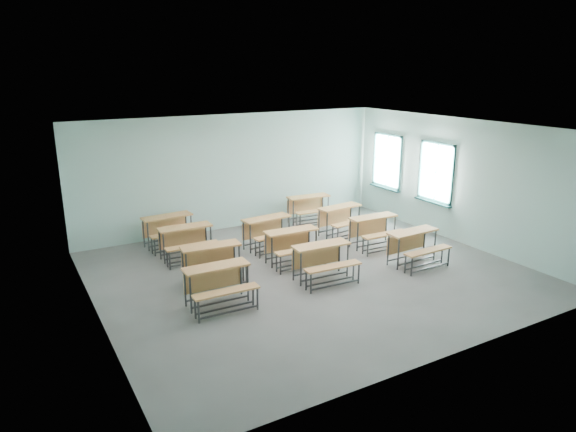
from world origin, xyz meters
The scene contains 12 objects.
room centered at (0.08, 0.03, 1.60)m, with size 9.04×8.04×3.24m.
desk_unit_r0c0 centered at (-2.39, -0.53, 0.53)m, with size 1.28×0.88×0.79m.
desk_unit_r0c1 centered at (0.02, -0.49, 0.53)m, with size 1.30×0.91×0.79m.
desk_unit_r0c2 centered at (2.38, -0.77, 0.53)m, with size 1.28×0.88×0.79m.
desk_unit_r1c0 centered at (-2.06, 0.62, 0.53)m, with size 1.34×0.96×0.79m.
desk_unit_r1c1 centered at (-0.03, 0.69, 0.53)m, with size 1.29×0.90×0.79m.
desk_unit_r1c2 centered at (2.34, 0.64, 0.53)m, with size 1.29×0.89×0.79m.
desk_unit_r2c0 centered at (-2.08, 2.18, 0.53)m, with size 1.27×0.87×0.79m.
desk_unit_r2c1 centered at (-0.05, 1.89, 0.53)m, with size 1.33×0.95×0.79m.
desk_unit_r2c2 centered at (2.18, 1.85, 0.53)m, with size 1.34×0.97×0.79m.
desk_unit_r3c0 centered at (-2.17, 3.29, 0.53)m, with size 1.32×0.94×0.79m.
desk_unit_r3c2 centered at (2.03, 3.25, 0.53)m, with size 1.32×0.93×0.79m.
Camera 1 is at (-5.72, -8.99, 4.41)m, focal length 32.00 mm.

